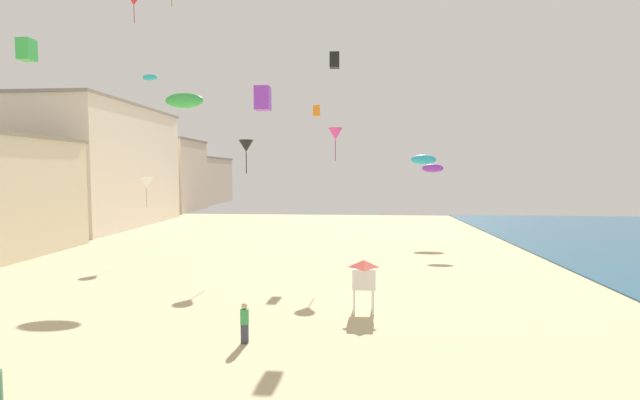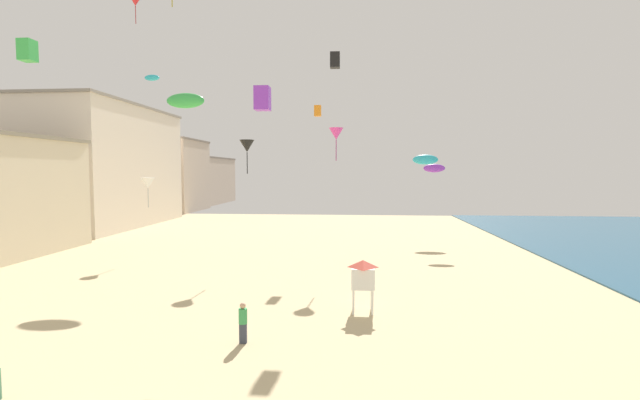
% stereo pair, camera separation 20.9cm
% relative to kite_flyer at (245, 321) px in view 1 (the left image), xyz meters
% --- Properties ---
extents(boardwalk_hotel_mid, '(15.92, 22.12, 14.89)m').
position_rel_kite_flyer_xyz_m(boardwalk_hotel_mid, '(-29.26, 35.10, 6.53)').
color(boardwalk_hotel_mid, silver).
rests_on(boardwalk_hotel_mid, ground).
extents(boardwalk_hotel_far, '(13.85, 12.47, 12.25)m').
position_rel_kite_flyer_xyz_m(boardwalk_hotel_far, '(-29.26, 55.48, 5.21)').
color(boardwalk_hotel_far, '#C6B29E').
rests_on(boardwalk_hotel_far, ground).
extents(boardwalk_hotel_distant, '(11.58, 19.40, 9.74)m').
position_rel_kite_flyer_xyz_m(boardwalk_hotel_distant, '(-29.26, 72.84, 3.96)').
color(boardwalk_hotel_distant, '#C6B29E').
rests_on(boardwalk_hotel_distant, ground).
extents(kite_flyer, '(0.34, 0.34, 1.64)m').
position_rel_kite_flyer_xyz_m(kite_flyer, '(0.00, 0.00, 0.00)').
color(kite_flyer, '#383D4C').
rests_on(kite_flyer, ground).
extents(lifeguard_stand, '(1.10, 1.10, 2.55)m').
position_rel_kite_flyer_xyz_m(lifeguard_stand, '(4.81, 4.22, 0.92)').
color(lifeguard_stand, white).
rests_on(lifeguard_stand, ground).
extents(kite_black_box, '(0.62, 0.62, 0.98)m').
position_rel_kite_flyer_xyz_m(kite_black_box, '(3.06, 12.12, 13.12)').
color(kite_black_box, black).
extents(kite_orange_box, '(0.54, 0.54, 0.85)m').
position_rel_kite_flyer_xyz_m(kite_orange_box, '(1.38, 18.34, 10.74)').
color(kite_orange_box, orange).
extents(kite_purple_box, '(0.78, 0.78, 1.22)m').
position_rel_kite_flyer_xyz_m(kite_purple_box, '(-0.43, 5.99, 9.70)').
color(kite_purple_box, purple).
extents(kite_red_delta, '(0.89, 0.89, 2.02)m').
position_rel_kite_flyer_xyz_m(kite_red_delta, '(-11.81, 14.95, 18.43)').
color(kite_red_delta, red).
extents(kite_magenta_delta, '(1.03, 1.03, 2.34)m').
position_rel_kite_flyer_xyz_m(kite_magenta_delta, '(3.03, 14.59, 8.58)').
color(kite_magenta_delta, '#DB3D9E').
extents(kite_purple_parafoil, '(1.90, 0.53, 0.74)m').
position_rel_kite_flyer_xyz_m(kite_purple_parafoil, '(11.41, 22.67, 6.18)').
color(kite_purple_parafoil, purple).
extents(kite_cyan_parafoil, '(2.57, 0.71, 1.00)m').
position_rel_kite_flyer_xyz_m(kite_cyan_parafoil, '(11.54, 28.47, 7.10)').
color(kite_cyan_parafoil, '#2DB7CC').
extents(kite_black_delta, '(1.08, 1.08, 2.44)m').
position_rel_kite_flyer_xyz_m(kite_black_delta, '(-3.45, 14.53, 7.74)').
color(kite_black_delta, black).
extents(kite_green_box, '(0.60, 0.60, 0.94)m').
position_rel_kite_flyer_xyz_m(kite_green_box, '(-10.20, 2.06, 11.29)').
color(kite_green_box, green).
extents(kite_white_delta, '(1.04, 1.04, 2.37)m').
position_rel_kite_flyer_xyz_m(kite_white_delta, '(-11.90, 16.30, 4.99)').
color(kite_white_delta, white).
extents(kite_green_parafoil, '(2.79, 0.78, 1.09)m').
position_rel_kite_flyer_xyz_m(kite_green_parafoil, '(-7.86, 14.19, 11.00)').
color(kite_green_parafoil, green).
extents(kite_cyan_parafoil_2, '(1.36, 0.38, 0.53)m').
position_rel_kite_flyer_xyz_m(kite_cyan_parafoil_2, '(-13.57, 20.95, 14.17)').
color(kite_cyan_parafoil_2, '#2DB7CC').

